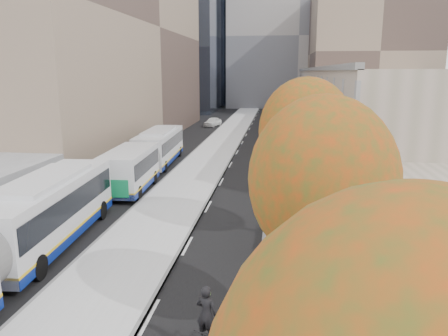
% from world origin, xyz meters
% --- Properties ---
extents(bus_platform, '(4.25, 150.00, 0.15)m').
position_xyz_m(bus_platform, '(-3.88, 35.00, 0.07)').
color(bus_platform, '#BCBCBC').
rests_on(bus_platform, ground).
extents(sidewalk, '(4.75, 150.00, 0.08)m').
position_xyz_m(sidewalk, '(4.12, 35.00, 0.04)').
color(sidewalk, gray).
rests_on(sidewalk, ground).
extents(building_tan, '(18.00, 92.00, 8.00)m').
position_xyz_m(building_tan, '(15.50, 64.00, 4.00)').
color(building_tan, gray).
rests_on(building_tan, ground).
extents(building_midrise, '(24.00, 46.00, 25.00)m').
position_xyz_m(building_midrise, '(-22.50, 41.00, 12.50)').
color(building_midrise, '#86715C').
rests_on(building_midrise, ground).
extents(building_far_block, '(30.00, 18.00, 30.00)m').
position_xyz_m(building_far_block, '(6.00, 96.00, 15.00)').
color(building_far_block, gray).
rests_on(building_far_block, ground).
extents(bus_shelter, '(1.90, 4.40, 2.53)m').
position_xyz_m(bus_shelter, '(5.69, 10.96, 2.19)').
color(bus_shelter, '#383A3F').
rests_on(bus_shelter, sidewalk).
extents(tree_b, '(4.00, 4.00, 6.97)m').
position_xyz_m(tree_b, '(3.60, 5.00, 5.04)').
color(tree_b, black).
rests_on(tree_b, sidewalk).
extents(tree_c, '(4.20, 4.20, 7.28)m').
position_xyz_m(tree_c, '(3.60, 13.00, 5.25)').
color(tree_c, black).
rests_on(tree_c, sidewalk).
extents(bus_far, '(3.27, 17.00, 2.82)m').
position_xyz_m(bus_far, '(-7.62, 25.88, 1.54)').
color(bus_far, silver).
rests_on(bus_far, ground).
extents(cyclist, '(0.88, 1.72, 2.12)m').
position_xyz_m(cyclist, '(0.53, 4.31, 0.79)').
color(cyclist, black).
rests_on(cyclist, ground).
extents(distant_car, '(2.48, 4.08, 1.30)m').
position_xyz_m(distant_car, '(-7.20, 56.40, 0.65)').
color(distant_car, white).
rests_on(distant_car, ground).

